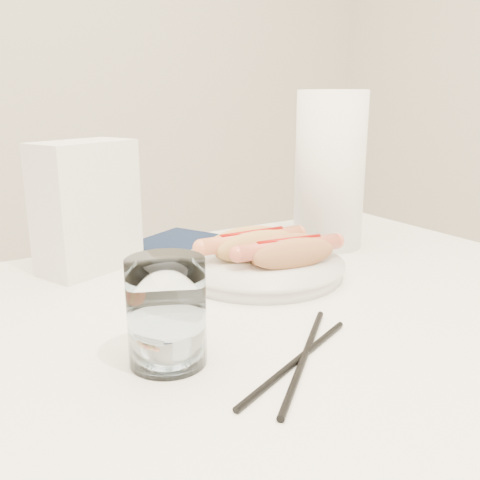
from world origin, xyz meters
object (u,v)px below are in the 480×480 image
table (224,358)px  napkin_box (86,207)px  hotdog_right (289,252)px  water_glass (167,312)px  hotdog_left (252,244)px  paper_towel_roll (330,170)px  plate (261,269)px

table → napkin_box: napkin_box is taller
hotdog_right → water_glass: water_glass is taller
hotdog_left → paper_towel_roll: 0.23m
hotdog_left → water_glass: bearing=-137.1°
hotdog_left → water_glass: size_ratio=1.58×
napkin_box → paper_towel_roll: (0.43, -0.09, 0.04)m
table → plate: 0.18m
paper_towel_roll → table: bearing=-149.9°
hotdog_right → water_glass: size_ratio=1.53×
water_glass → plate: bearing=37.8°
napkin_box → paper_towel_roll: size_ratio=0.73×
hotdog_left → water_glass: 0.32m
hotdog_left → hotdog_right: 0.07m
table → hotdog_right: size_ratio=6.84×
hotdog_right → paper_towel_roll: 0.23m
water_glass → napkin_box: 0.36m
plate → paper_towel_roll: bearing=22.2°
paper_towel_roll → hotdog_right: bearing=-146.3°
plate → napkin_box: (-0.22, 0.17, 0.09)m
hotdog_right → paper_towel_roll: bearing=40.4°
plate → hotdog_right: 0.06m
table → plate: bearing=40.5°
table → water_glass: water_glass is taller
plate → napkin_box: size_ratio=1.22×
hotdog_left → paper_towel_roll: size_ratio=0.64×
plate → hotdog_left: (0.00, 0.03, 0.03)m
hotdog_right → paper_towel_roll: size_ratio=0.61×
plate → hotdog_left: bearing=86.5°
plate → napkin_box: napkin_box is taller
table → napkin_box: size_ratio=5.78×
table → plate: plate is taller
water_glass → hotdog_left: bearing=41.5°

